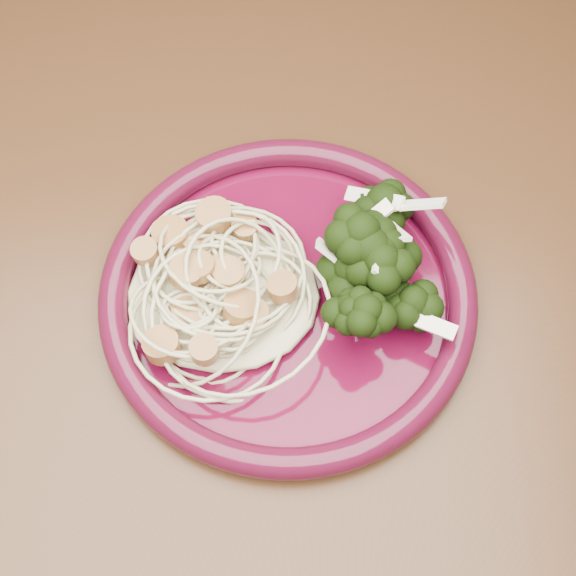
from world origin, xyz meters
The scene contains 6 objects.
dining_table centered at (0.00, 0.00, 0.65)m, with size 1.20×0.80×0.75m.
dinner_plate centered at (0.09, -0.04, 0.76)m, with size 0.31×0.31×0.02m.
spaghetti_pile centered at (0.04, -0.05, 0.77)m, with size 0.15×0.13×0.03m, color beige.
scallop_cluster centered at (0.04, -0.05, 0.81)m, with size 0.14×0.14×0.05m, color #B17A3D, non-canonical shape.
broccoli_pile centered at (0.15, -0.04, 0.79)m, with size 0.10×0.17×0.06m, color black.
onion_garnish centered at (0.15, -0.04, 0.82)m, with size 0.07×0.11×0.06m, color white, non-canonical shape.
Camera 1 is at (0.10, -0.33, 1.31)m, focal length 50.00 mm.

